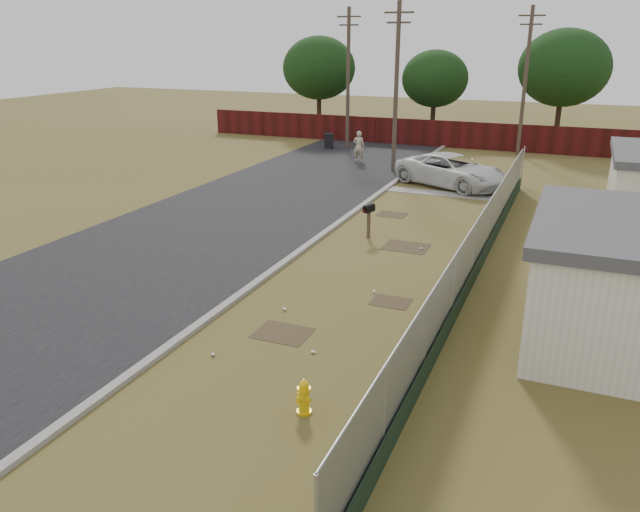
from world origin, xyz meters
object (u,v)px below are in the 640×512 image
at_px(fire_hydrant, 304,397).
at_px(pickup_truck, 452,171).
at_px(mailbox, 369,211).
at_px(trash_bin, 329,141).
at_px(pedestrian, 359,146).

bearing_deg(fire_hydrant, pickup_truck, 93.57).
xyz_separation_m(mailbox, trash_bin, (-8.82, 18.00, -0.52)).
distance_m(fire_hydrant, trash_bin, 31.67).
height_order(fire_hydrant, pickup_truck, pickup_truck).
relative_size(pickup_truck, trash_bin, 5.79).
relative_size(fire_hydrant, trash_bin, 0.77).
height_order(fire_hydrant, mailbox, mailbox).
relative_size(mailbox, pickup_truck, 0.22).
xyz_separation_m(pedestrian, trash_bin, (-3.46, 3.81, -0.42)).
bearing_deg(mailbox, pickup_truck, 83.28).
xyz_separation_m(fire_hydrant, pickup_truck, (-1.33, 21.39, 0.45)).
height_order(mailbox, pedestrian, pedestrian).
xyz_separation_m(fire_hydrant, mailbox, (-2.49, 11.59, 0.67)).
xyz_separation_m(pickup_truck, trash_bin, (-9.97, 8.19, -0.29)).
bearing_deg(fire_hydrant, pedestrian, 106.92).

